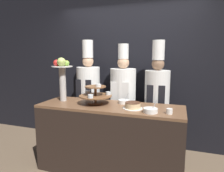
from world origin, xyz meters
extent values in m
cube|color=black|center=(0.00, 1.34, 1.40)|extent=(10.00, 0.06, 2.80)
cube|color=black|center=(0.00, 0.32, 0.45)|extent=(1.96, 0.64, 0.91)
cube|color=brown|center=(0.00, 0.32, 0.93)|extent=(1.96, 0.64, 0.03)
cylinder|color=brown|center=(-0.21, 0.33, 0.95)|extent=(0.20, 0.20, 0.02)
cylinder|color=brown|center=(-0.21, 0.33, 1.07)|extent=(0.04, 0.04, 0.25)
cylinder|color=brown|center=(-0.21, 0.33, 1.06)|extent=(0.45, 0.45, 0.02)
cylinder|color=brown|center=(-0.21, 0.33, 1.19)|extent=(0.29, 0.29, 0.02)
cylinder|color=silver|center=(-0.20, 0.15, 1.09)|extent=(0.07, 0.07, 0.04)
cylinder|color=green|center=(-0.20, 0.15, 1.08)|extent=(0.06, 0.06, 0.03)
cylinder|color=silver|center=(-0.06, 0.43, 1.09)|extent=(0.07, 0.07, 0.04)
cylinder|color=red|center=(-0.06, 0.43, 1.08)|extent=(0.06, 0.06, 0.03)
cylinder|color=silver|center=(-0.37, 0.42, 1.09)|extent=(0.07, 0.07, 0.04)
cylinder|color=gold|center=(-0.37, 0.42, 1.08)|extent=(0.06, 0.06, 0.03)
cylinder|color=white|center=(-0.14, 0.26, 1.22)|extent=(0.07, 0.07, 0.04)
cylinder|color=#B2ADA8|center=(-0.75, 0.36, 1.20)|extent=(0.10, 0.10, 0.50)
cylinder|color=white|center=(-0.75, 0.36, 1.45)|extent=(0.30, 0.30, 0.01)
sphere|color=#84B742|center=(-0.67, 0.37, 1.50)|extent=(0.08, 0.08, 0.08)
sphere|color=orange|center=(-0.72, 0.43, 1.50)|extent=(0.08, 0.08, 0.08)
sphere|color=orange|center=(-0.81, 0.39, 1.51)|extent=(0.09, 0.09, 0.09)
sphere|color=red|center=(-0.81, 0.32, 1.51)|extent=(0.09, 0.09, 0.09)
sphere|color=#ADC160|center=(-0.71, 0.29, 1.52)|extent=(0.12, 0.12, 0.12)
cylinder|color=white|center=(0.34, 0.25, 0.95)|extent=(0.25, 0.25, 0.01)
cylinder|color=#E0BC89|center=(0.34, 0.25, 0.99)|extent=(0.20, 0.20, 0.07)
cylinder|color=#472819|center=(0.34, 0.25, 1.02)|extent=(0.20, 0.20, 0.01)
cylinder|color=white|center=(0.79, 0.16, 0.98)|extent=(0.07, 0.07, 0.06)
cylinder|color=white|center=(0.57, 0.14, 0.97)|extent=(0.17, 0.17, 0.05)
cylinder|color=#BCBCC1|center=(0.62, 0.14, 1.04)|extent=(0.05, 0.01, 0.11)
cylinder|color=white|center=(0.15, 0.49, 0.97)|extent=(0.16, 0.16, 0.05)
cylinder|color=#BCBCC1|center=(0.19, 0.49, 1.04)|extent=(0.05, 0.01, 0.11)
cube|color=#38332D|center=(-0.61, 0.95, 0.45)|extent=(0.30, 0.16, 0.90)
cylinder|color=white|center=(-0.61, 0.95, 1.16)|extent=(0.40, 0.40, 0.52)
cube|color=black|center=(-0.61, 0.77, 1.05)|extent=(0.28, 0.01, 0.33)
sphere|color=tan|center=(-0.61, 0.95, 1.51)|extent=(0.19, 0.19, 0.19)
cylinder|color=white|center=(-0.61, 0.95, 1.72)|extent=(0.18, 0.18, 0.30)
cube|color=black|center=(0.01, 0.95, 0.44)|extent=(0.31, 0.17, 0.89)
cylinder|color=white|center=(0.01, 0.95, 1.15)|extent=(0.42, 0.42, 0.51)
cube|color=white|center=(0.01, 0.76, 1.04)|extent=(0.29, 0.01, 0.33)
sphere|color=tan|center=(0.01, 0.95, 1.50)|extent=(0.19, 0.19, 0.19)
cylinder|color=white|center=(0.01, 0.95, 1.68)|extent=(0.17, 0.17, 0.24)
cube|color=#28282D|center=(0.56, 0.95, 0.42)|extent=(0.29, 0.16, 0.85)
cylinder|color=white|center=(0.56, 0.95, 1.12)|extent=(0.38, 0.38, 0.54)
cube|color=black|center=(0.56, 0.77, 1.01)|extent=(0.27, 0.01, 0.35)
sphere|color=#846047|center=(0.56, 0.95, 1.48)|extent=(0.19, 0.19, 0.19)
cylinder|color=white|center=(0.56, 0.95, 1.69)|extent=(0.18, 0.18, 0.30)
camera|label=1|loc=(0.87, -2.16, 1.61)|focal=32.00mm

